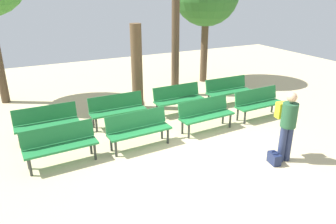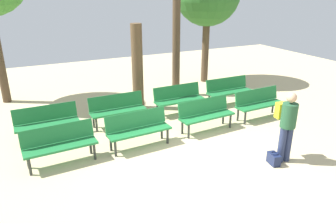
{
  "view_description": "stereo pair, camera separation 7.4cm",
  "coord_description": "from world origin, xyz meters",
  "px_view_note": "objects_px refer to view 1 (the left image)",
  "views": [
    {
      "loc": [
        -3.67,
        -5.32,
        3.77
      ],
      "look_at": [
        0.0,
        2.02,
        0.55
      ],
      "focal_mm": 34.46,
      "sensor_mm": 36.0,
      "label": 1
    },
    {
      "loc": [
        -3.61,
        -5.35,
        3.77
      ],
      "look_at": [
        0.0,
        2.02,
        0.55
      ],
      "focal_mm": 34.46,
      "sensor_mm": 36.0,
      "label": 2
    }
  ],
  "objects_px": {
    "tree_2": "(137,68)",
    "visitor_with_backpack": "(287,122)",
    "bench_r0_c0": "(60,143)",
    "bench_r1_c1": "(117,108)",
    "bench_r0_c1": "(138,128)",
    "tree_0": "(175,46)",
    "bench_r1_c2": "(178,97)",
    "bench_r1_c0": "(47,121)",
    "bench_r1_c3": "(228,89)",
    "bench_r0_c3": "(258,102)",
    "handbag": "(274,158)",
    "bench_r0_c2": "(206,113)"
  },
  "relations": [
    {
      "from": "bench_r0_c1",
      "to": "bench_r0_c3",
      "type": "height_order",
      "value": "same"
    },
    {
      "from": "bench_r0_c0",
      "to": "bench_r0_c1",
      "type": "relative_size",
      "value": 1.0
    },
    {
      "from": "bench_r0_c0",
      "to": "bench_r1_c1",
      "type": "bearing_deg",
      "value": 36.98
    },
    {
      "from": "bench_r1_c2",
      "to": "bench_r1_c3",
      "type": "bearing_deg",
      "value": -0.19
    },
    {
      "from": "bench_r1_c0",
      "to": "bench_r1_c3",
      "type": "relative_size",
      "value": 1.0
    },
    {
      "from": "bench_r1_c3",
      "to": "bench_r0_c0",
      "type": "bearing_deg",
      "value": -164.51
    },
    {
      "from": "bench_r0_c0",
      "to": "tree_2",
      "type": "distance_m",
      "value": 3.93
    },
    {
      "from": "bench_r1_c3",
      "to": "handbag",
      "type": "distance_m",
      "value": 4.1
    },
    {
      "from": "bench_r0_c0",
      "to": "bench_r0_c3",
      "type": "relative_size",
      "value": 1.0
    },
    {
      "from": "tree_2",
      "to": "visitor_with_backpack",
      "type": "bearing_deg",
      "value": -69.74
    },
    {
      "from": "bench_r0_c1",
      "to": "tree_2",
      "type": "bearing_deg",
      "value": 65.9
    },
    {
      "from": "handbag",
      "to": "bench_r0_c2",
      "type": "bearing_deg",
      "value": 99.65
    },
    {
      "from": "bench_r0_c2",
      "to": "bench_r1_c2",
      "type": "relative_size",
      "value": 1.01
    },
    {
      "from": "bench_r1_c1",
      "to": "tree_2",
      "type": "xyz_separation_m",
      "value": [
        1.03,
        1.02,
        0.86
      ]
    },
    {
      "from": "bench_r0_c0",
      "to": "bench_r1_c0",
      "type": "bearing_deg",
      "value": 91.35
    },
    {
      "from": "tree_2",
      "to": "handbag",
      "type": "bearing_deg",
      "value": -73.33
    },
    {
      "from": "bench_r0_c3",
      "to": "tree_0",
      "type": "relative_size",
      "value": 0.45
    },
    {
      "from": "bench_r0_c1",
      "to": "bench_r1_c0",
      "type": "relative_size",
      "value": 1.01
    },
    {
      "from": "bench_r1_c1",
      "to": "bench_r0_c2",
      "type": "bearing_deg",
      "value": -35.66
    },
    {
      "from": "bench_r0_c1",
      "to": "tree_2",
      "type": "distance_m",
      "value": 2.87
    },
    {
      "from": "bench_r1_c0",
      "to": "visitor_with_backpack",
      "type": "bearing_deg",
      "value": -37.69
    },
    {
      "from": "handbag",
      "to": "bench_r0_c3",
      "type": "bearing_deg",
      "value": 56.65
    },
    {
      "from": "tree_2",
      "to": "bench_r1_c3",
      "type": "bearing_deg",
      "value": -17.82
    },
    {
      "from": "bench_r0_c3",
      "to": "tree_2",
      "type": "bearing_deg",
      "value": 139.11
    },
    {
      "from": "bench_r1_c2",
      "to": "visitor_with_backpack",
      "type": "distance_m",
      "value": 3.82
    },
    {
      "from": "bench_r1_c0",
      "to": "tree_0",
      "type": "relative_size",
      "value": 0.45
    },
    {
      "from": "bench_r0_c2",
      "to": "tree_2",
      "type": "xyz_separation_m",
      "value": [
        -1.03,
        2.46,
        0.86
      ]
    },
    {
      "from": "tree_0",
      "to": "bench_r0_c0",
      "type": "bearing_deg",
      "value": -144.8
    },
    {
      "from": "bench_r1_c1",
      "to": "handbag",
      "type": "relative_size",
      "value": 4.6
    },
    {
      "from": "bench_r0_c2",
      "to": "handbag",
      "type": "bearing_deg",
      "value": -83.71
    },
    {
      "from": "bench_r0_c1",
      "to": "bench_r1_c0",
      "type": "distance_m",
      "value": 2.46
    },
    {
      "from": "bench_r0_c0",
      "to": "bench_r0_c3",
      "type": "bearing_deg",
      "value": -1.31
    },
    {
      "from": "bench_r0_c0",
      "to": "bench_r0_c2",
      "type": "distance_m",
      "value": 3.9
    },
    {
      "from": "bench_r1_c1",
      "to": "bench_r1_c2",
      "type": "xyz_separation_m",
      "value": [
        2.01,
        0.06,
        0.0
      ]
    },
    {
      "from": "bench_r0_c0",
      "to": "bench_r0_c1",
      "type": "height_order",
      "value": "same"
    },
    {
      "from": "bench_r0_c0",
      "to": "bench_r0_c3",
      "type": "height_order",
      "value": "same"
    },
    {
      "from": "bench_r1_c2",
      "to": "bench_r0_c0",
      "type": "bearing_deg",
      "value": -158.49
    },
    {
      "from": "bench_r1_c2",
      "to": "tree_0",
      "type": "bearing_deg",
      "value": 64.26
    },
    {
      "from": "bench_r1_c3",
      "to": "tree_0",
      "type": "relative_size",
      "value": 0.45
    },
    {
      "from": "bench_r0_c0",
      "to": "bench_r1_c2",
      "type": "distance_m",
      "value": 4.16
    },
    {
      "from": "bench_r0_c2",
      "to": "tree_2",
      "type": "relative_size",
      "value": 0.6
    },
    {
      "from": "tree_2",
      "to": "handbag",
      "type": "xyz_separation_m",
      "value": [
        1.42,
        -4.74,
        -1.22
      ]
    },
    {
      "from": "bench_r0_c1",
      "to": "bench_r0_c2",
      "type": "relative_size",
      "value": 1.0
    },
    {
      "from": "bench_r0_c1",
      "to": "bench_r0_c2",
      "type": "distance_m",
      "value": 2.03
    },
    {
      "from": "bench_r0_c3",
      "to": "handbag",
      "type": "xyz_separation_m",
      "value": [
        -1.54,
        -2.34,
        -0.37
      ]
    },
    {
      "from": "bench_r0_c3",
      "to": "handbag",
      "type": "distance_m",
      "value": 2.83
    },
    {
      "from": "tree_0",
      "to": "handbag",
      "type": "xyz_separation_m",
      "value": [
        -0.33,
        -5.44,
        -1.65
      ]
    },
    {
      "from": "tree_0",
      "to": "visitor_with_backpack",
      "type": "height_order",
      "value": "tree_0"
    },
    {
      "from": "bench_r1_c2",
      "to": "bench_r1_c3",
      "type": "height_order",
      "value": "same"
    },
    {
      "from": "bench_r0_c2",
      "to": "bench_r1_c0",
      "type": "height_order",
      "value": "same"
    }
  ]
}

